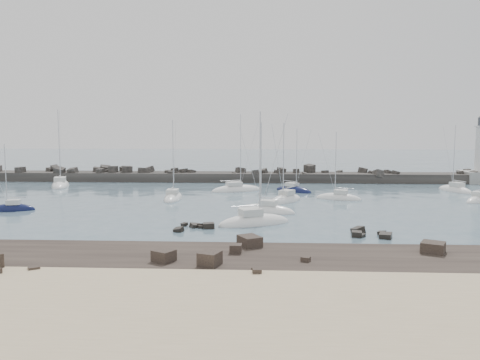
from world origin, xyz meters
The scene contains 17 objects.
ground centered at (0.00, 0.00, 0.00)m, with size 400.00×400.00×0.00m, color #4A6373.
sand_strip centered at (0.00, -32.00, 0.00)m, with size 140.00×14.00×1.00m, color #CDB68E.
rock_shelf centered at (-0.02, -21.99, 0.02)m, with size 140.00×12.00×1.88m.
rock_cluster_near centered at (-3.44, -8.39, 0.09)m, with size 4.22×3.88×1.00m.
rock_cluster_far centered at (13.81, -11.45, 0.15)m, with size 4.06×3.51×1.18m.
breakwater centered at (-8.20, 38.00, 0.31)m, with size 115.00×6.81×4.98m.
sailboat_1 centered at (-34.72, 27.64, 0.14)m, with size 6.12×10.26×15.44m.
sailboat_2 centered at (-29.68, 1.30, 0.14)m, with size 6.14×3.14×9.56m.
sailboat_3 centered at (-10.44, 12.47, 0.13)m, with size 2.83×8.33×13.04m.
sailboat_4 centered at (-1.25, 22.44, 0.13)m, with size 9.47×6.18×14.27m.
sailboat_5 centered at (3.67, 1.75, 0.14)m, with size 8.21×4.78×12.49m.
sailboat_6 centered at (6.63, 10.60, 0.15)m, with size 6.48×7.82×12.59m.
sailboat_7 centered at (2.32, -6.17, 0.16)m, with size 8.88×5.93×13.68m.
sailboat_8 centered at (8.55, 22.40, 0.13)m, with size 6.99×6.57×11.66m.
sailboat_9 centered at (14.86, 13.52, 0.14)m, with size 7.26×4.50×11.12m.
sailboat_10 centered at (36.37, 23.74, 0.14)m, with size 4.75×8.08×12.33m.
sailboat_12 centered at (35.41, 12.40, 0.14)m, with size 6.73×6.26×11.26m.
Camera 1 is at (3.28, -57.72, 10.54)m, focal length 35.00 mm.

